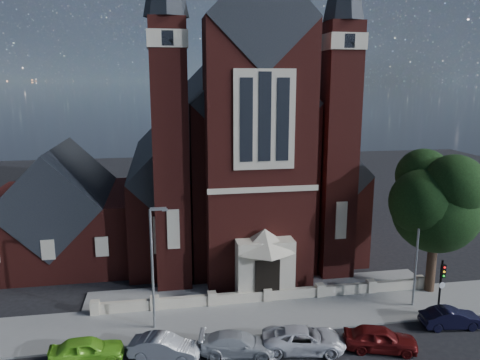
# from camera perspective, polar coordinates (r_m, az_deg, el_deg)

# --- Properties ---
(ground) EXTENTS (120.00, 120.00, 0.00)m
(ground) POSITION_cam_1_polar(r_m,az_deg,el_deg) (42.67, 0.69, -9.56)
(ground) COLOR black
(ground) RESTS_ON ground
(pavement_strip) EXTENTS (60.00, 5.00, 0.12)m
(pavement_strip) POSITION_cam_1_polar(r_m,az_deg,el_deg) (33.33, 4.11, -16.07)
(pavement_strip) COLOR gray
(pavement_strip) RESTS_ON ground
(forecourt_paving) EXTENTS (26.00, 3.00, 0.14)m
(forecourt_paving) POSITION_cam_1_polar(r_m,az_deg,el_deg) (36.82, 2.58, -13.21)
(forecourt_paving) COLOR gray
(forecourt_paving) RESTS_ON ground
(forecourt_wall) EXTENTS (24.00, 0.40, 0.90)m
(forecourt_wall) POSITION_cam_1_polar(r_m,az_deg,el_deg) (35.06, 3.31, -14.57)
(forecourt_wall) COLOR #C1B599
(forecourt_wall) RESTS_ON ground
(church) EXTENTS (20.01, 34.90, 29.20)m
(church) POSITION_cam_1_polar(r_m,az_deg,el_deg) (48.11, -1.01, 3.03)
(church) COLOR #501A15
(church) RESTS_ON ground
(parish_hall) EXTENTS (12.00, 12.20, 10.24)m
(parish_hall) POSITION_cam_1_polar(r_m,az_deg,el_deg) (44.47, -20.82, -4.02)
(parish_hall) COLOR #501A15
(parish_hall) RESTS_ON ground
(street_tree) EXTENTS (6.40, 6.60, 10.70)m
(street_tree) POSITION_cam_1_polar(r_m,az_deg,el_deg) (36.80, 23.24, -2.69)
(street_tree) COLOR black
(street_tree) RESTS_ON ground
(street_lamp_left) EXTENTS (1.16, 0.22, 8.09)m
(street_lamp_left) POSITION_cam_1_polar(r_m,az_deg,el_deg) (30.13, -10.50, -9.77)
(street_lamp_left) COLOR gray
(street_lamp_left) RESTS_ON ground
(street_lamp_right) EXTENTS (1.16, 0.22, 8.09)m
(street_lamp_right) POSITION_cam_1_polar(r_m,az_deg,el_deg) (34.77, 20.95, -7.40)
(street_lamp_right) COLOR gray
(street_lamp_right) RESTS_ON ground
(traffic_signal) EXTENTS (0.28, 0.42, 4.00)m
(traffic_signal) POSITION_cam_1_polar(r_m,az_deg,el_deg) (34.70, 23.35, -11.20)
(traffic_signal) COLOR black
(traffic_signal) RESTS_ON ground
(car_lime_van) EXTENTS (4.24, 1.90, 1.42)m
(car_lime_van) POSITION_cam_1_polar(r_m,az_deg,el_deg) (29.55, -18.19, -19.06)
(car_lime_van) COLOR #72C928
(car_lime_van) RESTS_ON ground
(car_silver_a) EXTENTS (4.33, 2.62, 1.35)m
(car_silver_a) POSITION_cam_1_polar(r_m,az_deg,el_deg) (28.83, -9.15, -19.50)
(car_silver_a) COLOR #96989D
(car_silver_a) RESTS_ON ground
(car_silver_b) EXTENTS (4.78, 2.70, 1.31)m
(car_silver_b) POSITION_cam_1_polar(r_m,az_deg,el_deg) (28.86, -0.26, -19.35)
(car_silver_b) COLOR #AFB3B7
(car_silver_b) RESTS_ON ground
(car_white_suv) EXTENTS (5.27, 3.10, 1.37)m
(car_white_suv) POSITION_cam_1_polar(r_m,az_deg,el_deg) (29.47, 7.80, -18.67)
(car_white_suv) COLOR silver
(car_white_suv) RESTS_ON ground
(car_dark_red) EXTENTS (4.62, 2.94, 1.47)m
(car_dark_red) POSITION_cam_1_polar(r_m,az_deg,el_deg) (30.36, 16.71, -18.02)
(car_dark_red) COLOR #5C100F
(car_dark_red) RESTS_ON ground
(car_navy) EXTENTS (4.00, 1.74, 1.28)m
(car_navy) POSITION_cam_1_polar(r_m,az_deg,el_deg) (34.35, 24.35, -15.08)
(car_navy) COLOR black
(car_navy) RESTS_ON ground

